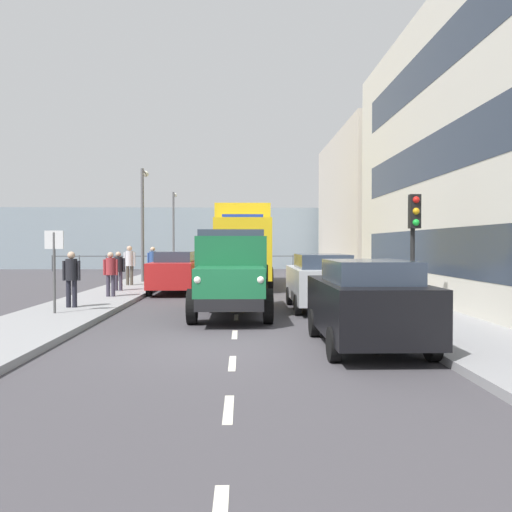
{
  "coord_description": "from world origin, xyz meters",
  "views": [
    {
      "loc": [
        -0.17,
        10.07,
        2.03
      ],
      "look_at": [
        -0.68,
        -8.84,
        1.59
      ],
      "focal_mm": 35.76,
      "sensor_mm": 36.0,
      "label": 1
    }
  ],
  "objects_px": {
    "pedestrian_near_railing": "(153,261)",
    "lamp_post_far": "(174,223)",
    "lorry_cargo_yellow": "(243,243)",
    "lamp_post_promenade": "(143,213)",
    "car_red_oppositeside_0": "(175,271)",
    "pedestrian_by_lamp": "(118,268)",
    "car_black_kerbside_near": "(367,302)",
    "pedestrian_in_dark_coat": "(129,262)",
    "street_sign": "(54,257)",
    "car_silver_kerbside_1": "(321,281)",
    "traffic_light_near": "(414,228)",
    "pedestrian_with_bag": "(111,270)",
    "truck_vintage_green": "(231,275)",
    "pedestrian_couple_a": "(71,275)"
  },
  "relations": [
    {
      "from": "car_black_kerbside_near",
      "to": "car_silver_kerbside_1",
      "type": "distance_m",
      "value": 5.77
    },
    {
      "from": "car_black_kerbside_near",
      "to": "pedestrian_in_dark_coat",
      "type": "relative_size",
      "value": 2.16
    },
    {
      "from": "car_red_oppositeside_0",
      "to": "pedestrian_couple_a",
      "type": "height_order",
      "value": "pedestrian_couple_a"
    },
    {
      "from": "truck_vintage_green",
      "to": "pedestrian_with_bag",
      "type": "bearing_deg",
      "value": -43.1
    },
    {
      "from": "pedestrian_couple_a",
      "to": "street_sign",
      "type": "height_order",
      "value": "street_sign"
    },
    {
      "from": "lamp_post_far",
      "to": "pedestrian_couple_a",
      "type": "bearing_deg",
      "value": 90.06
    },
    {
      "from": "lamp_post_far",
      "to": "street_sign",
      "type": "distance_m",
      "value": 24.2
    },
    {
      "from": "pedestrian_by_lamp",
      "to": "pedestrian_in_dark_coat",
      "type": "relative_size",
      "value": 0.87
    },
    {
      "from": "lorry_cargo_yellow",
      "to": "car_silver_kerbside_1",
      "type": "relative_size",
      "value": 2.02
    },
    {
      "from": "car_silver_kerbside_1",
      "to": "pedestrian_near_railing",
      "type": "xyz_separation_m",
      "value": [
        6.85,
        -9.57,
        0.28
      ]
    },
    {
      "from": "car_black_kerbside_near",
      "to": "lamp_post_far",
      "type": "relative_size",
      "value": 0.68
    },
    {
      "from": "pedestrian_near_railing",
      "to": "lamp_post_far",
      "type": "xyz_separation_m",
      "value": [
        0.68,
        -12.89,
        2.44
      ]
    },
    {
      "from": "lorry_cargo_yellow",
      "to": "pedestrian_with_bag",
      "type": "relative_size",
      "value": 5.13
    },
    {
      "from": "pedestrian_couple_a",
      "to": "traffic_light_near",
      "type": "relative_size",
      "value": 0.52
    },
    {
      "from": "street_sign",
      "to": "pedestrian_in_dark_coat",
      "type": "bearing_deg",
      "value": -89.66
    },
    {
      "from": "pedestrian_in_dark_coat",
      "to": "lamp_post_far",
      "type": "height_order",
      "value": "lamp_post_far"
    },
    {
      "from": "car_silver_kerbside_1",
      "to": "pedestrian_in_dark_coat",
      "type": "distance_m",
      "value": 10.92
    },
    {
      "from": "lorry_cargo_yellow",
      "to": "pedestrian_couple_a",
      "type": "xyz_separation_m",
      "value": [
        5.09,
        9.33,
        -0.95
      ]
    },
    {
      "from": "pedestrian_in_dark_coat",
      "to": "truck_vintage_green",
      "type": "bearing_deg",
      "value": 117.77
    },
    {
      "from": "pedestrian_near_railing",
      "to": "car_silver_kerbside_1",
      "type": "bearing_deg",
      "value": 125.61
    },
    {
      "from": "truck_vintage_green",
      "to": "pedestrian_by_lamp",
      "type": "height_order",
      "value": "truck_vintage_green"
    },
    {
      "from": "pedestrian_with_bag",
      "to": "pedestrian_near_railing",
      "type": "xyz_separation_m",
      "value": [
        -0.31,
        -6.84,
        0.1
      ]
    },
    {
      "from": "pedestrian_couple_a",
      "to": "lamp_post_promenade",
      "type": "relative_size",
      "value": 0.29
    },
    {
      "from": "pedestrian_with_bag",
      "to": "pedestrian_in_dark_coat",
      "type": "xyz_separation_m",
      "value": [
        0.45,
        -5.1,
        0.13
      ]
    },
    {
      "from": "truck_vintage_green",
      "to": "lamp_post_far",
      "type": "relative_size",
      "value": 0.98
    },
    {
      "from": "car_black_kerbside_near",
      "to": "car_red_oppositeside_0",
      "type": "height_order",
      "value": "same"
    },
    {
      "from": "car_red_oppositeside_0",
      "to": "street_sign",
      "type": "distance_m",
      "value": 7.62
    },
    {
      "from": "traffic_light_near",
      "to": "lamp_post_far",
      "type": "relative_size",
      "value": 0.56
    },
    {
      "from": "lorry_cargo_yellow",
      "to": "lamp_post_promenade",
      "type": "relative_size",
      "value": 1.45
    },
    {
      "from": "lorry_cargo_yellow",
      "to": "pedestrian_with_bag",
      "type": "bearing_deg",
      "value": 52.6
    },
    {
      "from": "truck_vintage_green",
      "to": "car_red_oppositeside_0",
      "type": "bearing_deg",
      "value": -70.42
    },
    {
      "from": "car_red_oppositeside_0",
      "to": "traffic_light_near",
      "type": "distance_m",
      "value": 10.78
    },
    {
      "from": "pedestrian_with_bag",
      "to": "pedestrian_by_lamp",
      "type": "relative_size",
      "value": 1.01
    },
    {
      "from": "pedestrian_near_railing",
      "to": "car_black_kerbside_near",
      "type": "bearing_deg",
      "value": 114.07
    },
    {
      "from": "pedestrian_by_lamp",
      "to": "lamp_post_promenade",
      "type": "distance_m",
      "value": 5.75
    },
    {
      "from": "car_red_oppositeside_0",
      "to": "traffic_light_near",
      "type": "height_order",
      "value": "traffic_light_near"
    },
    {
      "from": "car_silver_kerbside_1",
      "to": "pedestrian_with_bag",
      "type": "height_order",
      "value": "pedestrian_with_bag"
    },
    {
      "from": "car_black_kerbside_near",
      "to": "pedestrian_couple_a",
      "type": "relative_size",
      "value": 2.34
    },
    {
      "from": "car_red_oppositeside_0",
      "to": "street_sign",
      "type": "xyz_separation_m",
      "value": [
        2.34,
        7.21,
        0.79
      ]
    },
    {
      "from": "pedestrian_by_lamp",
      "to": "lamp_post_far",
      "type": "xyz_separation_m",
      "value": [
        0.09,
        -17.4,
        2.55
      ]
    },
    {
      "from": "car_red_oppositeside_0",
      "to": "lorry_cargo_yellow",
      "type": "bearing_deg",
      "value": -129.55
    },
    {
      "from": "car_red_oppositeside_0",
      "to": "pedestrian_by_lamp",
      "type": "relative_size",
      "value": 2.75
    },
    {
      "from": "car_silver_kerbside_1",
      "to": "lamp_post_promenade",
      "type": "bearing_deg",
      "value": -53.96
    },
    {
      "from": "car_red_oppositeside_0",
      "to": "pedestrian_by_lamp",
      "type": "height_order",
      "value": "pedestrian_by_lamp"
    },
    {
      "from": "car_silver_kerbside_1",
      "to": "lorry_cargo_yellow",
      "type": "bearing_deg",
      "value": -74.83
    },
    {
      "from": "pedestrian_in_dark_coat",
      "to": "street_sign",
      "type": "height_order",
      "value": "street_sign"
    },
    {
      "from": "pedestrian_in_dark_coat",
      "to": "lamp_post_promenade",
      "type": "bearing_deg",
      "value": -94.03
    },
    {
      "from": "truck_vintage_green",
      "to": "car_black_kerbside_near",
      "type": "bearing_deg",
      "value": 122.18
    },
    {
      "from": "traffic_light_near",
      "to": "pedestrian_in_dark_coat",
      "type": "bearing_deg",
      "value": -45.73
    },
    {
      "from": "lorry_cargo_yellow",
      "to": "lamp_post_promenade",
      "type": "height_order",
      "value": "lamp_post_promenade"
    }
  ]
}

